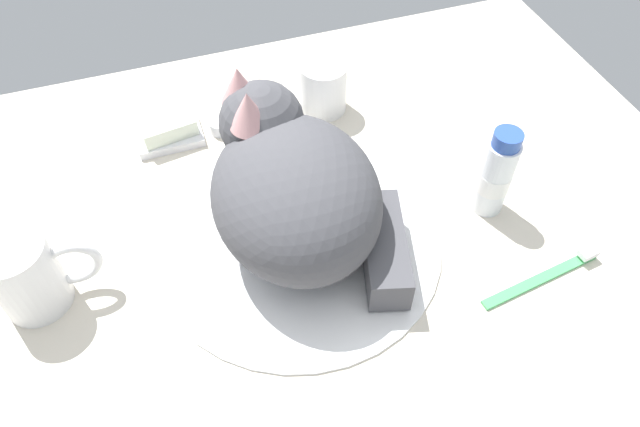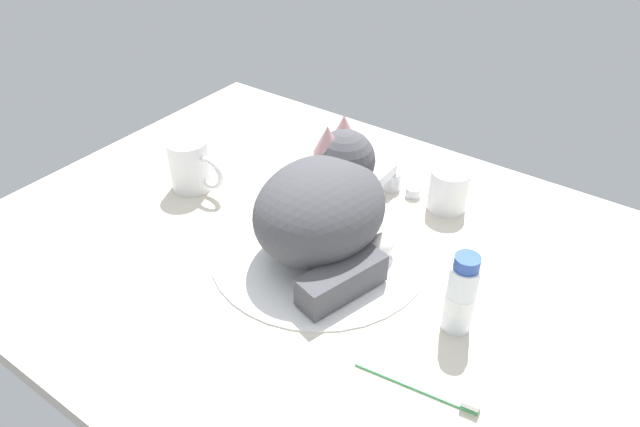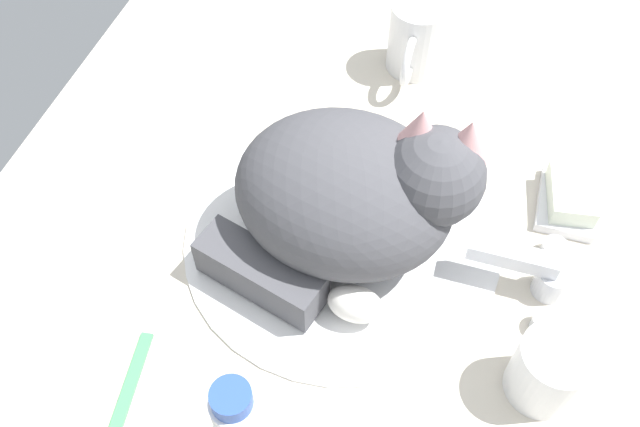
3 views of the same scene
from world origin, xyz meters
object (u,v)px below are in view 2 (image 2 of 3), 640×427
object	(u,v)px
toothpaste_bottle	(461,296)
soap_bar	(341,156)
faucet	(387,180)
cat	(325,204)
toothbrush	(423,387)
coffee_mug	(191,165)
rinse_cup	(448,190)

from	to	relation	value
toothpaste_bottle	soap_bar	bearing A→B (deg)	144.70
faucet	cat	xyz separation A→B (cm)	(0.15, -19.67, 6.23)
toothbrush	faucet	bearing A→B (deg)	126.21
soap_bar	toothbrush	bearing A→B (deg)	-45.08
coffee_mug	soap_bar	distance (cm)	28.20
toothpaste_bottle	faucet	bearing A→B (deg)	136.50
toothpaste_bottle	rinse_cup	bearing A→B (deg)	118.27
rinse_cup	toothbrush	distance (cm)	39.72
faucet	coffee_mug	bearing A→B (deg)	-146.73
faucet	rinse_cup	size ratio (longest dim) A/B	1.60
faucet	coffee_mug	size ratio (longest dim) A/B	1.03
soap_bar	toothpaste_bottle	bearing A→B (deg)	-35.30
rinse_cup	faucet	bearing A→B (deg)	-171.06
soap_bar	toothpaste_bottle	size ratio (longest dim) A/B	0.60
rinse_cup	coffee_mug	bearing A→B (deg)	-152.51
cat	soap_bar	size ratio (longest dim) A/B	3.63
rinse_cup	soap_bar	distance (cm)	22.73
toothpaste_bottle	toothbrush	xyz separation A→B (cm)	(1.30, -11.93, -5.22)
toothbrush	rinse_cup	bearing A→B (deg)	111.74
coffee_mug	toothbrush	distance (cm)	57.49
coffee_mug	soap_bar	size ratio (longest dim) A/B	1.58
cat	coffee_mug	xyz separation A→B (cm)	(-29.62, 0.34, -3.84)
coffee_mug	rinse_cup	distance (cm)	45.64
cat	coffee_mug	distance (cm)	29.87
cat	toothbrush	bearing A→B (deg)	-31.07
faucet	toothbrush	bearing A→B (deg)	-53.79
coffee_mug	rinse_cup	bearing A→B (deg)	27.49
soap_bar	cat	bearing A→B (deg)	-61.82
cat	toothbrush	size ratio (longest dim) A/B	1.69
faucet	coffee_mug	xyz separation A→B (cm)	(-29.47, -19.33, 2.38)
soap_bar	toothbrush	xyz separation A→B (cm)	(37.34, -37.45, -1.86)
toothbrush	soap_bar	bearing A→B (deg)	134.92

